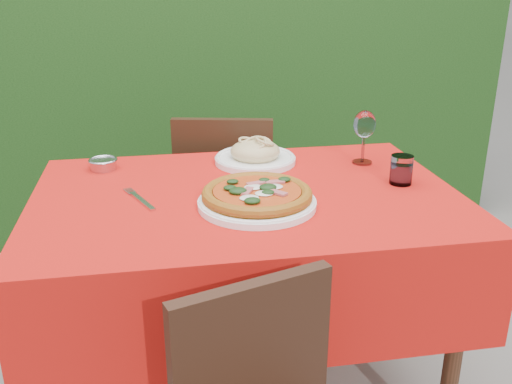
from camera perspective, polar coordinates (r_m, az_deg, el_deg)
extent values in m
cube|color=black|center=(3.18, -5.50, 10.80)|extent=(3.20, 0.55, 1.60)
cube|color=#432415|center=(1.71, -0.95, -0.95)|extent=(1.20, 0.80, 0.04)
cylinder|color=#432415|center=(1.77, 19.17, -15.03)|extent=(0.05, 0.05, 0.70)
cylinder|color=#432415|center=(2.18, -16.68, -7.58)|extent=(0.05, 0.05, 0.70)
cylinder|color=#432415|center=(2.30, 11.19, -5.48)|extent=(0.05, 0.05, 0.70)
cube|color=red|center=(1.76, -0.93, -4.93)|extent=(1.26, 0.86, 0.32)
cube|color=black|center=(1.24, -0.35, -16.98)|extent=(0.35, 0.14, 0.39)
cube|color=black|center=(2.46, -2.85, -1.70)|extent=(0.45, 0.45, 0.04)
cube|color=black|center=(2.21, -3.31, 2.02)|extent=(0.38, 0.12, 0.42)
cylinder|color=black|center=(2.69, 1.02, -4.62)|extent=(0.03, 0.03, 0.39)
cylinder|color=black|center=(2.71, -5.97, -4.49)|extent=(0.03, 0.03, 0.39)
cylinder|color=black|center=(2.40, 0.89, -8.03)|extent=(0.03, 0.03, 0.39)
cylinder|color=black|center=(2.42, -6.99, -7.85)|extent=(0.03, 0.03, 0.39)
cylinder|color=white|center=(1.60, 0.10, -1.13)|extent=(0.33, 0.33, 0.02)
cylinder|color=#C0731A|center=(1.59, 0.10, -0.46)|extent=(0.34, 0.34, 0.02)
cylinder|color=maroon|center=(1.59, 0.10, 0.05)|extent=(0.28, 0.28, 0.01)
cylinder|color=white|center=(1.97, -0.08, 3.23)|extent=(0.28, 0.28, 0.02)
ellipsoid|color=#D1B583|center=(1.96, -0.08, 4.09)|extent=(0.20, 0.20, 0.08)
cylinder|color=silver|center=(1.82, 14.33, 2.17)|extent=(0.07, 0.07, 0.09)
cylinder|color=#99B8D0|center=(1.82, 14.29, 1.76)|extent=(0.06, 0.06, 0.06)
cylinder|color=silver|center=(2.00, 10.55, 2.94)|extent=(0.07, 0.07, 0.01)
cylinder|color=silver|center=(1.99, 10.65, 4.33)|extent=(0.01, 0.01, 0.09)
ellipsoid|color=silver|center=(1.96, 10.81, 6.67)|extent=(0.08, 0.08, 0.09)
cube|color=silver|center=(1.66, -11.30, -0.89)|extent=(0.11, 0.21, 0.01)
cylinder|color=#BABAC1|center=(1.97, -15.02, 2.66)|extent=(0.09, 0.09, 0.03)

